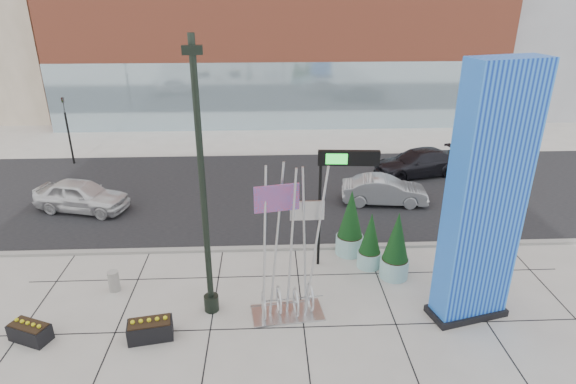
{
  "coord_description": "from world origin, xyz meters",
  "views": [
    {
      "loc": [
        -0.06,
        -13.44,
        10.14
      ],
      "look_at": [
        0.62,
        2.0,
        3.46
      ],
      "focal_mm": 30.0,
      "sensor_mm": 36.0,
      "label": 1
    }
  ],
  "objects_px": {
    "overhead_street_sign": "(343,168)",
    "car_white_west": "(82,196)",
    "blue_pylon": "(485,204)",
    "public_art_sculpture": "(288,278)",
    "car_silver_mid": "(384,191)",
    "lamp_post": "(205,212)",
    "concrete_bollard": "(114,281)"
  },
  "relations": [
    {
      "from": "overhead_street_sign",
      "to": "blue_pylon",
      "type": "bearing_deg",
      "value": -37.22
    },
    {
      "from": "blue_pylon",
      "to": "overhead_street_sign",
      "type": "bearing_deg",
      "value": 124.42
    },
    {
      "from": "concrete_bollard",
      "to": "overhead_street_sign",
      "type": "height_order",
      "value": "overhead_street_sign"
    },
    {
      "from": "lamp_post",
      "to": "car_silver_mid",
      "type": "xyz_separation_m",
      "value": [
        7.77,
        8.3,
        -2.98
      ]
    },
    {
      "from": "lamp_post",
      "to": "concrete_bollard",
      "type": "distance_m",
      "value": 5.06
    },
    {
      "from": "car_silver_mid",
      "to": "car_white_west",
      "type": "bearing_deg",
      "value": 97.02
    },
    {
      "from": "lamp_post",
      "to": "car_silver_mid",
      "type": "relative_size",
      "value": 2.14
    },
    {
      "from": "concrete_bollard",
      "to": "lamp_post",
      "type": "bearing_deg",
      "value": -19.98
    },
    {
      "from": "public_art_sculpture",
      "to": "car_silver_mid",
      "type": "distance_m",
      "value": 10.1
    },
    {
      "from": "car_white_west",
      "to": "car_silver_mid",
      "type": "bearing_deg",
      "value": -74.85
    },
    {
      "from": "public_art_sculpture",
      "to": "overhead_street_sign",
      "type": "distance_m",
      "value": 4.58
    },
    {
      "from": "blue_pylon",
      "to": "concrete_bollard",
      "type": "bearing_deg",
      "value": 156.64
    },
    {
      "from": "blue_pylon",
      "to": "car_silver_mid",
      "type": "bearing_deg",
      "value": 80.33
    },
    {
      "from": "blue_pylon",
      "to": "public_art_sculpture",
      "type": "relative_size",
      "value": 1.57
    },
    {
      "from": "blue_pylon",
      "to": "concrete_bollard",
      "type": "height_order",
      "value": "blue_pylon"
    },
    {
      "from": "overhead_street_sign",
      "to": "public_art_sculpture",
      "type": "bearing_deg",
      "value": -120.76
    },
    {
      "from": "public_art_sculpture",
      "to": "car_white_west",
      "type": "xyz_separation_m",
      "value": [
        -9.6,
        8.48,
        -0.63
      ]
    },
    {
      "from": "public_art_sculpture",
      "to": "concrete_bollard",
      "type": "height_order",
      "value": "public_art_sculpture"
    },
    {
      "from": "public_art_sculpture",
      "to": "car_silver_mid",
      "type": "height_order",
      "value": "public_art_sculpture"
    },
    {
      "from": "public_art_sculpture",
      "to": "overhead_street_sign",
      "type": "relative_size",
      "value": 1.13
    },
    {
      "from": "blue_pylon",
      "to": "public_art_sculpture",
      "type": "distance_m",
      "value": 6.52
    },
    {
      "from": "blue_pylon",
      "to": "public_art_sculpture",
      "type": "bearing_deg",
      "value": 163.07
    },
    {
      "from": "public_art_sculpture",
      "to": "car_white_west",
      "type": "relative_size",
      "value": 1.18
    },
    {
      "from": "lamp_post",
      "to": "overhead_street_sign",
      "type": "relative_size",
      "value": 1.91
    },
    {
      "from": "public_art_sculpture",
      "to": "overhead_street_sign",
      "type": "xyz_separation_m",
      "value": [
        2.13,
        3.08,
        2.64
      ]
    },
    {
      "from": "lamp_post",
      "to": "concrete_bollard",
      "type": "xyz_separation_m",
      "value": [
        -3.61,
        1.31,
        -3.29
      ]
    },
    {
      "from": "blue_pylon",
      "to": "car_white_west",
      "type": "distance_m",
      "value": 18.14
    },
    {
      "from": "overhead_street_sign",
      "to": "car_white_west",
      "type": "bearing_deg",
      "value": 159.15
    },
    {
      "from": "public_art_sculpture",
      "to": "car_white_west",
      "type": "bearing_deg",
      "value": 131.63
    },
    {
      "from": "car_silver_mid",
      "to": "concrete_bollard",
      "type": "bearing_deg",
      "value": 128.02
    },
    {
      "from": "lamp_post",
      "to": "car_silver_mid",
      "type": "bearing_deg",
      "value": 46.9
    },
    {
      "from": "overhead_street_sign",
      "to": "car_white_west",
      "type": "height_order",
      "value": "overhead_street_sign"
    }
  ]
}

